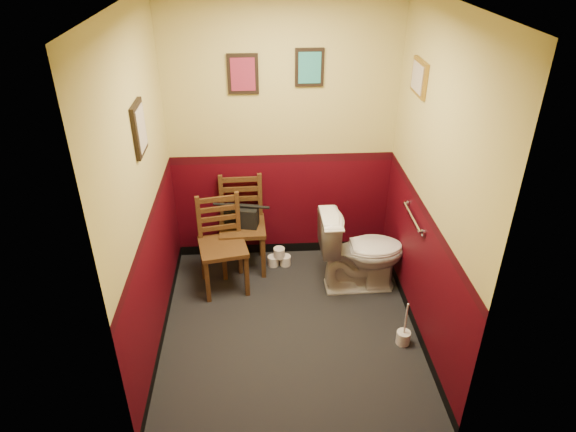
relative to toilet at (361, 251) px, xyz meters
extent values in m
cube|color=black|center=(-0.72, -0.56, -0.40)|extent=(2.20, 2.40, 0.00)
cube|color=silver|center=(-0.72, -0.56, 2.30)|extent=(2.20, 2.40, 0.00)
cube|color=#3C040C|center=(-0.72, 0.64, 0.95)|extent=(2.20, 0.00, 2.70)
cube|color=#3C040C|center=(-0.72, -1.76, 0.95)|extent=(2.20, 0.00, 2.70)
cube|color=#3C040C|center=(-1.82, -0.56, 0.95)|extent=(0.00, 2.40, 2.70)
cube|color=#3C040C|center=(0.38, -0.56, 0.95)|extent=(0.00, 2.40, 2.70)
cylinder|color=silver|center=(0.35, -0.31, 0.55)|extent=(0.03, 0.50, 0.03)
cylinder|color=silver|center=(0.37, -0.56, 0.55)|extent=(0.02, 0.06, 0.06)
cylinder|color=silver|center=(0.37, -0.06, 0.55)|extent=(0.02, 0.06, 0.06)
cube|color=black|center=(-1.07, 0.62, 1.55)|extent=(0.28, 0.03, 0.36)
cube|color=maroon|center=(-1.07, 0.60, 1.55)|extent=(0.22, 0.01, 0.30)
cube|color=black|center=(-0.47, 0.62, 1.60)|extent=(0.26, 0.03, 0.34)
cube|color=teal|center=(-0.47, 0.60, 1.60)|extent=(0.20, 0.01, 0.28)
cube|color=black|center=(-1.80, -0.46, 1.45)|extent=(0.03, 0.30, 0.38)
cube|color=tan|center=(-1.79, -0.46, 1.45)|extent=(0.01, 0.24, 0.31)
cube|color=olive|center=(0.36, 0.04, 1.65)|extent=(0.03, 0.34, 0.28)
cube|color=tan|center=(0.35, 0.04, 1.65)|extent=(0.01, 0.28, 0.22)
imported|color=white|center=(0.00, 0.00, 0.00)|extent=(0.83, 0.47, 0.81)
cylinder|color=silver|center=(0.24, -0.82, -0.34)|extent=(0.12, 0.12, 0.12)
cylinder|color=silver|center=(0.24, -0.82, -0.14)|extent=(0.02, 0.02, 0.34)
cube|color=brown|center=(-1.32, 0.06, 0.06)|extent=(0.51, 0.51, 0.04)
cube|color=brown|center=(-1.46, -0.16, -0.17)|extent=(0.05, 0.05, 0.47)
cube|color=brown|center=(-1.54, 0.21, -0.17)|extent=(0.05, 0.05, 0.47)
cube|color=brown|center=(-1.10, -0.09, -0.17)|extent=(0.05, 0.05, 0.47)
cube|color=brown|center=(-1.17, 0.28, -0.17)|extent=(0.05, 0.05, 0.47)
cube|color=brown|center=(-1.54, 0.21, 0.30)|extent=(0.05, 0.04, 0.47)
cube|color=brown|center=(-1.17, 0.28, 0.30)|extent=(0.05, 0.04, 0.47)
cube|color=brown|center=(-1.35, 0.25, 0.17)|extent=(0.35, 0.09, 0.05)
cube|color=brown|center=(-1.35, 0.25, 0.27)|extent=(0.35, 0.09, 0.05)
cube|color=brown|center=(-1.35, 0.25, 0.37)|extent=(0.35, 0.09, 0.05)
cube|color=brown|center=(-1.35, 0.25, 0.48)|extent=(0.35, 0.09, 0.05)
cube|color=brown|center=(-1.14, 0.38, 0.08)|extent=(0.47, 0.47, 0.04)
cube|color=brown|center=(-1.32, 0.18, -0.16)|extent=(0.04, 0.04, 0.48)
cube|color=brown|center=(-1.34, 0.57, -0.16)|extent=(0.04, 0.04, 0.48)
cube|color=brown|center=(-0.94, 0.20, -0.16)|extent=(0.04, 0.04, 0.48)
cube|color=brown|center=(-0.95, 0.58, -0.16)|extent=(0.04, 0.04, 0.48)
cube|color=brown|center=(-1.34, 0.58, 0.32)|extent=(0.04, 0.04, 0.48)
cube|color=brown|center=(-0.95, 0.59, 0.32)|extent=(0.04, 0.04, 0.48)
cube|color=brown|center=(-1.14, 0.58, 0.19)|extent=(0.37, 0.04, 0.05)
cube|color=brown|center=(-1.14, 0.58, 0.30)|extent=(0.37, 0.04, 0.05)
cube|color=brown|center=(-1.14, 0.58, 0.41)|extent=(0.37, 0.04, 0.05)
cube|color=brown|center=(-1.14, 0.58, 0.51)|extent=(0.37, 0.04, 0.05)
cube|color=black|center=(-1.14, 0.38, 0.20)|extent=(0.35, 0.22, 0.20)
cylinder|color=black|center=(-1.14, 0.38, 0.32)|extent=(0.28, 0.08, 0.03)
cylinder|color=silver|center=(-0.83, 0.39, -0.35)|extent=(0.12, 0.12, 0.11)
cylinder|color=silver|center=(-0.71, 0.39, -0.35)|extent=(0.12, 0.12, 0.11)
cylinder|color=silver|center=(-0.77, 0.38, -0.24)|extent=(0.12, 0.12, 0.11)
camera|label=1|loc=(-0.94, -4.02, 2.75)|focal=32.00mm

